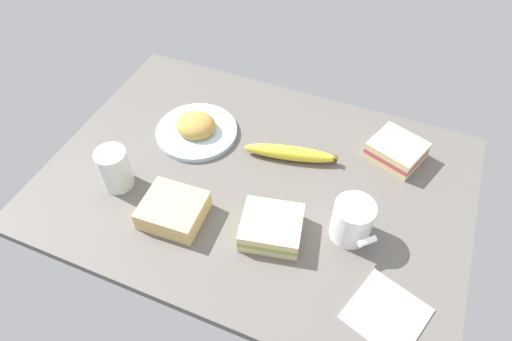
% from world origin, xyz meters
% --- Properties ---
extents(tabletop, '(0.90, 0.64, 0.02)m').
position_xyz_m(tabletop, '(0.00, 0.00, 0.01)').
color(tabletop, '#5B5651').
rests_on(tabletop, ground).
extents(plate_of_food, '(0.19, 0.19, 0.05)m').
position_xyz_m(plate_of_food, '(0.18, -0.08, 0.04)').
color(plate_of_food, silver).
rests_on(plate_of_food, tabletop).
extents(coffee_mug_black, '(0.09, 0.09, 0.09)m').
position_xyz_m(coffee_mug_black, '(-0.22, 0.06, 0.06)').
color(coffee_mug_black, white).
rests_on(coffee_mug_black, tabletop).
extents(sandwich_main, '(0.13, 0.13, 0.04)m').
position_xyz_m(sandwich_main, '(-0.26, -0.18, 0.04)').
color(sandwich_main, beige).
rests_on(sandwich_main, tabletop).
extents(sandwich_side, '(0.13, 0.13, 0.04)m').
position_xyz_m(sandwich_side, '(-0.08, 0.12, 0.04)').
color(sandwich_side, beige).
rests_on(sandwich_side, tabletop).
extents(sandwich_extra, '(0.12, 0.11, 0.04)m').
position_xyz_m(sandwich_extra, '(0.11, 0.15, 0.04)').
color(sandwich_extra, '#DBB77A').
rests_on(sandwich_extra, tabletop).
extents(glass_of_milk, '(0.07, 0.07, 0.09)m').
position_xyz_m(glass_of_milk, '(0.27, 0.12, 0.06)').
color(glass_of_milk, silver).
rests_on(glass_of_milk, tabletop).
extents(banana, '(0.21, 0.08, 0.03)m').
position_xyz_m(banana, '(-0.05, -0.09, 0.04)').
color(banana, yellow).
rests_on(banana, tabletop).
extents(paper_napkin, '(0.15, 0.15, 0.00)m').
position_xyz_m(paper_napkin, '(-0.32, 0.19, 0.02)').
color(paper_napkin, white).
rests_on(paper_napkin, tabletop).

